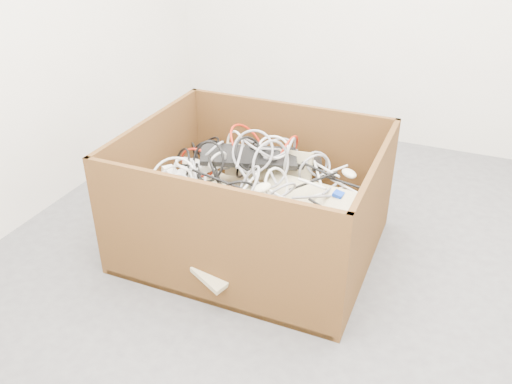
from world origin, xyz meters
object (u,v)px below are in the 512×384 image
at_px(power_strip_left, 199,169).
at_px(power_strip_right, 181,184).
at_px(cardboard_box, 252,219).
at_px(vga_plug, 338,194).

xyz_separation_m(power_strip_left, power_strip_right, (-0.03, -0.13, -0.02)).
distance_m(power_strip_left, power_strip_right, 0.13).
bearing_deg(cardboard_box, vga_plug, 6.50).
bearing_deg(power_strip_right, power_strip_left, 107.48).
height_order(cardboard_box, power_strip_left, cardboard_box).
height_order(cardboard_box, vga_plug, cardboard_box).
height_order(power_strip_left, vga_plug, power_strip_left).
bearing_deg(vga_plug, power_strip_left, -168.25).
bearing_deg(cardboard_box, power_strip_left, 175.80).
relative_size(cardboard_box, power_strip_left, 3.49).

